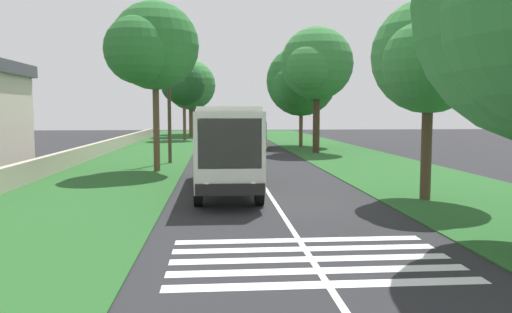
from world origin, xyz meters
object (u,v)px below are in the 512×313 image
(trailing_car_1, at_px, (256,142))
(trailing_minibus_0, at_px, (255,130))
(roadside_tree_right_1, at_px, (426,59))
(roadside_tree_left_1, at_px, (189,86))
(roadside_tree_left_3, at_px, (152,49))
(coach_bus, at_px, (226,143))
(trailing_car_0, at_px, (223,148))
(roadside_tree_left_0, at_px, (192,85))
(utility_pole, at_px, (169,99))
(roadside_tree_right_0, at_px, (315,66))
(roadside_tree_left_2, at_px, (183,85))
(roadside_tree_right_3, at_px, (299,83))

(trailing_car_1, relative_size, trailing_minibus_0, 0.72)
(trailing_minibus_0, relative_size, roadside_tree_right_1, 0.75)
(roadside_tree_left_1, xyz_separation_m, roadside_tree_left_3, (-41.80, -0.01, 0.06))
(coach_bus, relative_size, roadside_tree_left_3, 1.13)
(trailing_car_0, bearing_deg, roadside_tree_left_0, 5.94)
(trailing_minibus_0, bearing_deg, utility_pole, 160.60)
(trailing_car_0, bearing_deg, roadside_tree_right_0, -67.91)
(roadside_tree_left_2, distance_m, roadside_tree_left_3, 32.95)
(roadside_tree_right_3, relative_size, utility_pole, 1.19)
(trailing_minibus_0, distance_m, roadside_tree_right_0, 14.87)
(trailing_car_0, xyz_separation_m, roadside_tree_right_0, (3.20, -7.89, 6.76))
(roadside_tree_left_3, xyz_separation_m, roadside_tree_right_0, (12.85, -12.13, 0.25))
(roadside_tree_right_1, bearing_deg, utility_pole, 36.75)
(trailing_car_1, height_order, roadside_tree_right_0, roadside_tree_right_0)
(trailing_car_0, distance_m, trailing_car_1, 8.86)
(trailing_car_0, height_order, roadside_tree_left_0, roadside_tree_left_0)
(trailing_minibus_0, distance_m, roadside_tree_right_1, 36.90)
(roadside_tree_left_0, xyz_separation_m, roadside_tree_left_3, (-50.05, 0.04, -0.50))
(roadside_tree_left_3, height_order, roadside_tree_right_3, roadside_tree_right_3)
(roadside_tree_right_0, distance_m, roadside_tree_right_1, 23.53)
(roadside_tree_right_3, bearing_deg, roadside_tree_right_1, 179.75)
(roadside_tree_left_0, height_order, roadside_tree_right_0, roadside_tree_left_0)
(trailing_car_0, relative_size, trailing_minibus_0, 0.72)
(utility_pole, bearing_deg, roadside_tree_left_0, 0.60)
(trailing_minibus_0, bearing_deg, trailing_car_0, 167.04)
(trailing_car_0, relative_size, utility_pole, 0.51)
(roadside_tree_left_1, bearing_deg, utility_pole, -179.19)
(coach_bus, bearing_deg, roadside_tree_left_2, 6.44)
(trailing_minibus_0, xyz_separation_m, roadside_tree_left_0, (24.20, 7.93, 6.13))
(roadside_tree_right_1, bearing_deg, trailing_car_0, 20.82)
(roadside_tree_left_1, xyz_separation_m, roadside_tree_left_2, (-8.85, 0.39, -0.34))
(roadside_tree_left_3, bearing_deg, utility_pole, -6.32)
(trailing_car_0, relative_size, trailing_car_1, 1.00)
(trailing_car_0, height_order, roadside_tree_left_2, roadside_tree_left_2)
(roadside_tree_left_0, xyz_separation_m, roadside_tree_right_0, (-37.20, -12.09, -0.25))
(coach_bus, xyz_separation_m, roadside_tree_left_2, (40.23, 4.54, 4.63))
(roadside_tree_left_0, bearing_deg, roadside_tree_left_1, 179.68)
(roadside_tree_left_1, bearing_deg, trailing_minibus_0, -153.43)
(coach_bus, distance_m, roadside_tree_left_0, 57.74)
(trailing_minibus_0, xyz_separation_m, roadside_tree_left_3, (-25.85, 7.97, 5.63))
(coach_bus, bearing_deg, roadside_tree_left_1, 4.83)
(roadside_tree_left_1, bearing_deg, roadside_tree_right_3, -150.53)
(roadside_tree_right_0, xyz_separation_m, roadside_tree_right_1, (-23.46, 0.19, -1.83))
(trailing_car_0, bearing_deg, trailing_minibus_0, -12.96)
(roadside_tree_right_1, bearing_deg, roadside_tree_right_3, -0.25)
(trailing_car_0, distance_m, roadside_tree_left_2, 24.53)
(roadside_tree_left_1, distance_m, utility_pole, 37.21)
(roadside_tree_left_1, distance_m, roadside_tree_left_3, 41.80)
(roadside_tree_left_3, bearing_deg, roadside_tree_left_1, 0.01)
(roadside_tree_right_0, bearing_deg, trailing_minibus_0, 17.74)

